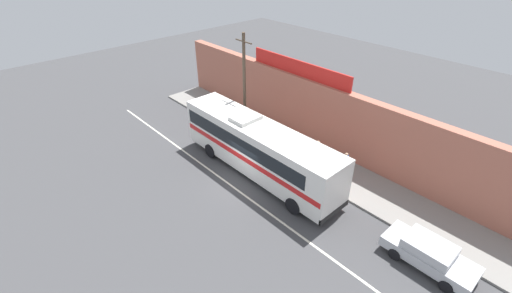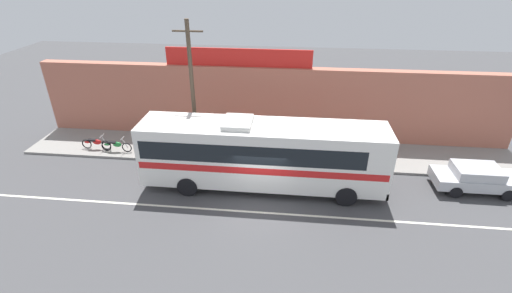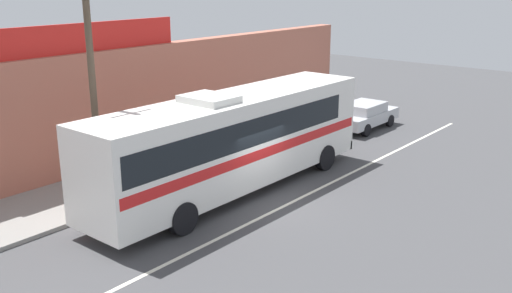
{
  "view_description": "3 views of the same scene",
  "coord_description": "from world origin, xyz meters",
  "px_view_note": "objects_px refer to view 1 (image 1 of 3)",
  "views": [
    {
      "loc": [
        13.82,
        -11.49,
        13.87
      ],
      "look_at": [
        -0.5,
        1.68,
        1.73
      ],
      "focal_mm": 24.43,
      "sensor_mm": 36.0,
      "label": 1
    },
    {
      "loc": [
        1.38,
        -14.51,
        10.86
      ],
      "look_at": [
        -0.39,
        2.09,
        2.03
      ],
      "focal_mm": 25.32,
      "sensor_mm": 36.0,
      "label": 2
    },
    {
      "loc": [
        -14.77,
        -11.78,
        7.62
      ],
      "look_at": [
        0.75,
        1.03,
        1.63
      ],
      "focal_mm": 40.49,
      "sensor_mm": 36.0,
      "label": 3
    }
  ],
  "objects_px": {
    "motorcycle_blue": "(208,109)",
    "pedestrian_far_left": "(317,149)",
    "parked_car": "(429,253)",
    "motorcycle_green": "(201,103)",
    "utility_pole": "(244,87)",
    "pedestrian_near_shop": "(345,162)",
    "intercity_bus": "(258,146)"
  },
  "relations": [
    {
      "from": "motorcycle_blue",
      "to": "pedestrian_far_left",
      "type": "height_order",
      "value": "pedestrian_far_left"
    },
    {
      "from": "parked_car",
      "to": "motorcycle_green",
      "type": "xyz_separation_m",
      "value": [
        -21.71,
        1.96,
        -0.17
      ]
    },
    {
      "from": "parked_car",
      "to": "pedestrian_far_left",
      "type": "xyz_separation_m",
      "value": [
        -9.16,
        2.91,
        0.36
      ]
    },
    {
      "from": "utility_pole",
      "to": "motorcycle_blue",
      "type": "distance_m",
      "value": 6.4
    },
    {
      "from": "utility_pole",
      "to": "motorcycle_green",
      "type": "height_order",
      "value": "utility_pole"
    },
    {
      "from": "parked_car",
      "to": "pedestrian_near_shop",
      "type": "bearing_deg",
      "value": 156.2
    },
    {
      "from": "motorcycle_green",
      "to": "parked_car",
      "type": "bearing_deg",
      "value": -5.16
    },
    {
      "from": "intercity_bus",
      "to": "pedestrian_far_left",
      "type": "height_order",
      "value": "intercity_bus"
    },
    {
      "from": "motorcycle_blue",
      "to": "pedestrian_far_left",
      "type": "bearing_deg",
      "value": 5.76
    },
    {
      "from": "pedestrian_far_left",
      "to": "pedestrian_near_shop",
      "type": "bearing_deg",
      "value": 4.48
    },
    {
      "from": "parked_car",
      "to": "pedestrian_near_shop",
      "type": "distance_m",
      "value": 7.64
    },
    {
      "from": "intercity_bus",
      "to": "motorcycle_blue",
      "type": "xyz_separation_m",
      "value": [
        -9.21,
        2.66,
        -1.5
      ]
    },
    {
      "from": "motorcycle_blue",
      "to": "pedestrian_near_shop",
      "type": "height_order",
      "value": "pedestrian_near_shop"
    },
    {
      "from": "intercity_bus",
      "to": "motorcycle_blue",
      "type": "height_order",
      "value": "intercity_bus"
    },
    {
      "from": "intercity_bus",
      "to": "pedestrian_near_shop",
      "type": "distance_m",
      "value": 5.8
    },
    {
      "from": "utility_pole",
      "to": "parked_car",
      "type": "bearing_deg",
      "value": -5.76
    },
    {
      "from": "pedestrian_far_left",
      "to": "parked_car",
      "type": "bearing_deg",
      "value": -17.64
    },
    {
      "from": "parked_car",
      "to": "motorcycle_green",
      "type": "height_order",
      "value": "parked_car"
    },
    {
      "from": "parked_car",
      "to": "utility_pole",
      "type": "xyz_separation_m",
      "value": [
        -15.1,
        1.52,
        3.52
      ]
    },
    {
      "from": "intercity_bus",
      "to": "utility_pole",
      "type": "distance_m",
      "value": 5.14
    },
    {
      "from": "motorcycle_green",
      "to": "pedestrian_far_left",
      "type": "distance_m",
      "value": 12.6
    },
    {
      "from": "parked_car",
      "to": "pedestrian_near_shop",
      "type": "relative_size",
      "value": 2.62
    },
    {
      "from": "motorcycle_green",
      "to": "motorcycle_blue",
      "type": "xyz_separation_m",
      "value": [
        1.39,
        -0.17,
        0.0
      ]
    },
    {
      "from": "parked_car",
      "to": "motorcycle_blue",
      "type": "xyz_separation_m",
      "value": [
        -20.32,
        1.79,
        -0.17
      ]
    },
    {
      "from": "utility_pole",
      "to": "motorcycle_blue",
      "type": "relative_size",
      "value": 4.11
    },
    {
      "from": "pedestrian_near_shop",
      "to": "pedestrian_far_left",
      "type": "height_order",
      "value": "pedestrian_far_left"
    },
    {
      "from": "motorcycle_blue",
      "to": "pedestrian_near_shop",
      "type": "bearing_deg",
      "value": 5.55
    },
    {
      "from": "utility_pole",
      "to": "pedestrian_near_shop",
      "type": "xyz_separation_m",
      "value": [
        8.11,
        1.56,
        -3.17
      ]
    },
    {
      "from": "motorcycle_green",
      "to": "utility_pole",
      "type": "bearing_deg",
      "value": -3.79
    },
    {
      "from": "utility_pole",
      "to": "pedestrian_far_left",
      "type": "relative_size",
      "value": 4.84
    },
    {
      "from": "motorcycle_blue",
      "to": "pedestrian_far_left",
      "type": "xyz_separation_m",
      "value": [
        11.17,
        1.13,
        0.53
      ]
    },
    {
      "from": "pedestrian_far_left",
      "to": "intercity_bus",
      "type": "bearing_deg",
      "value": -117.34
    }
  ]
}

